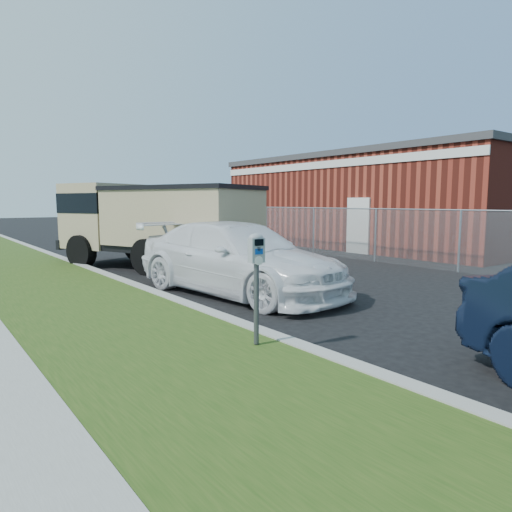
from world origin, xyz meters
TOP-DOWN VIEW (x-y plane):
  - ground at (0.00, 0.00)m, footprint 120.00×120.00m
  - streetside at (-5.57, 2.00)m, footprint 6.12×50.00m
  - chainlink_fence at (6.00, 7.00)m, footprint 0.06×30.06m
  - brick_building at (12.00, 8.00)m, footprint 9.20×14.20m
  - parking_meter at (-3.06, -1.20)m, footprint 0.22×0.16m
  - white_wagon at (-0.88, 2.37)m, footprint 2.96×5.72m
  - dump_truck at (-0.68, 7.19)m, footprint 4.78×7.06m

SIDE VIEW (x-z plane):
  - ground at x=0.00m, z-range 0.00..0.00m
  - streetside at x=-5.57m, z-range -0.01..0.14m
  - white_wagon at x=-0.88m, z-range 0.00..1.58m
  - parking_meter at x=-3.06m, z-range 0.47..1.96m
  - chainlink_fence at x=6.00m, z-range -13.74..16.26m
  - dump_truck at x=-0.68m, z-range 0.16..2.77m
  - brick_building at x=12.00m, z-range 0.04..4.21m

